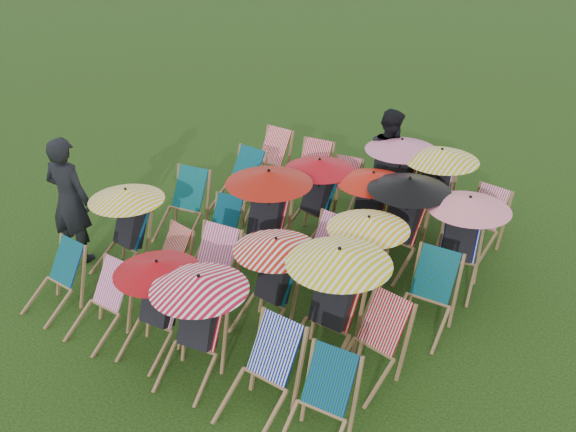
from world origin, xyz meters
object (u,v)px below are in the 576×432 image
Objects in this scene: deckchair_5 at (317,408)px; deckchair_29 at (479,222)px; person_rear at (389,159)px; deckchair_0 at (53,280)px; person_left at (69,200)px.

deckchair_5 is 1.00× the size of deckchair_29.
deckchair_0 is at bearing 83.76° from person_rear.
deckchair_5 is 0.53× the size of person_rear.
person_left is 5.14m from person_rear.
deckchair_29 is at bearing 51.32° from deckchair_0.
person_rear is at bearing 69.25° from deckchair_0.
person_rear is (-1.85, 5.17, 0.41)m from deckchair_5.
person_rear is (-1.82, 0.55, 0.41)m from deckchair_29.
deckchair_5 is at bearing 126.49° from person_rear.
deckchair_5 is (4.05, 0.00, 0.03)m from deckchair_0.
person_left reaches higher than person_rear.
person_rear is (2.99, 4.18, -0.09)m from person_left.
person_rear is (2.20, 5.17, 0.43)m from deckchair_0.
deckchair_0 is 6.13m from deckchair_29.
deckchair_0 is 5.64m from person_rear.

